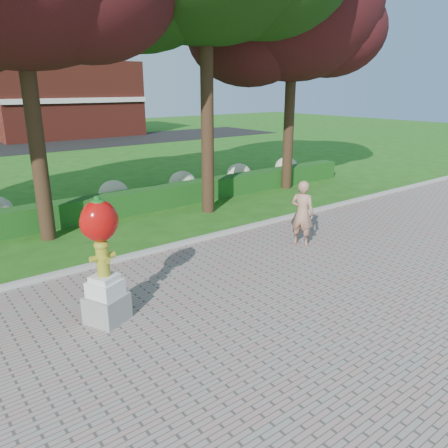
# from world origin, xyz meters

# --- Properties ---
(ground) EXTENTS (100.00, 100.00, 0.00)m
(ground) POSITION_xyz_m (0.00, 0.00, 0.00)
(ground) COLOR #225615
(ground) RESTS_ON ground
(walkway) EXTENTS (40.00, 14.00, 0.04)m
(walkway) POSITION_xyz_m (0.00, -4.00, 0.02)
(walkway) COLOR gray
(walkway) RESTS_ON ground
(curb) EXTENTS (40.00, 0.18, 0.15)m
(curb) POSITION_xyz_m (0.00, 3.00, 0.07)
(curb) COLOR #ADADA5
(curb) RESTS_ON ground
(lawn_hedge) EXTENTS (24.00, 0.70, 0.80)m
(lawn_hedge) POSITION_xyz_m (0.00, 7.00, 0.40)
(lawn_hedge) COLOR #154C17
(lawn_hedge) RESTS_ON ground
(hydrangea_row) EXTENTS (20.10, 1.10, 0.99)m
(hydrangea_row) POSITION_xyz_m (0.57, 8.00, 0.55)
(hydrangea_row) COLOR beige
(hydrangea_row) RESTS_ON ground
(building_right) EXTENTS (12.00, 8.00, 6.40)m
(building_right) POSITION_xyz_m (8.00, 34.00, 3.20)
(building_right) COLOR maroon
(building_right) RESTS_ON ground
(tree_far_right) EXTENTS (7.88, 6.72, 10.21)m
(tree_far_right) POSITION_xyz_m (8.40, 6.58, 6.97)
(tree_far_right) COLOR black
(tree_far_right) RESTS_ON ground
(hydrant_sculpture) EXTENTS (0.88, 0.88, 2.46)m
(hydrant_sculpture) POSITION_xyz_m (-2.57, 0.34, 1.34)
(hydrant_sculpture) COLOR gray
(hydrant_sculpture) RESTS_ON walkway
(woman) EXTENTS (0.67, 0.79, 1.86)m
(woman) POSITION_xyz_m (3.49, 0.98, 0.97)
(woman) COLOR #A97660
(woman) RESTS_ON walkway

